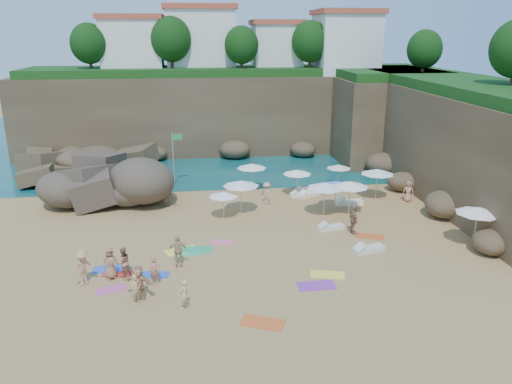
{
  "coord_description": "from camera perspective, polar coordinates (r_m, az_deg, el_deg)",
  "views": [
    {
      "loc": [
        -1.9,
        -28.73,
        12.28
      ],
      "look_at": [
        2.0,
        3.0,
        2.0
      ],
      "focal_mm": 35.0,
      "sensor_mm": 36.0,
      "label": 1
    }
  ],
  "objects": [
    {
      "name": "cliff_corner",
      "position": [
        52.92,
        14.17,
        8.29
      ],
      "size": [
        10.0,
        12.0,
        8.0
      ],
      "primitive_type": "cube",
      "color": "brown",
      "rests_on": "ground"
    },
    {
      "name": "person_stand_0",
      "position": [
        24.57,
        -13.55,
        -10.76
      ],
      "size": [
        0.62,
        0.63,
        1.46
      ],
      "primitive_type": "imported",
      "rotation": [
        0.0,
        0.0,
        0.8
      ],
      "color": "tan",
      "rests_on": "ground"
    },
    {
      "name": "towel_12",
      "position": [
        27.04,
        8.18,
        -9.34
      ],
      "size": [
        1.97,
        1.33,
        0.03
      ],
      "primitive_type": "cube",
      "rotation": [
        0.0,
        0.0,
        -0.26
      ],
      "color": "yellow",
      "rests_on": "ground"
    },
    {
      "name": "towel_11",
      "position": [
        29.52,
        -7.87,
        -6.9
      ],
      "size": [
        1.86,
        1.0,
        0.03
      ],
      "primitive_type": "cube",
      "rotation": [
        0.0,
        0.0,
        0.05
      ],
      "color": "#34B676",
      "rests_on": "ground"
    },
    {
      "name": "marina_masts",
      "position": [
        61.22,
        -20.92,
        7.95
      ],
      "size": [
        3.1,
        0.1,
        6.0
      ],
      "color": "white",
      "rests_on": "ground"
    },
    {
      "name": "lounger_0",
      "position": [
        39.33,
        6.07,
        -0.26
      ],
      "size": [
        1.87,
        1.46,
        0.28
      ],
      "primitive_type": "cube",
      "rotation": [
        0.0,
        0.0,
        0.54
      ],
      "color": "white",
      "rests_on": "ground"
    },
    {
      "name": "person_stand_5",
      "position": [
        37.07,
        -10.25,
        -0.58
      ],
      "size": [
        1.42,
        0.47,
        1.51
      ],
      "primitive_type": "imported",
      "rotation": [
        0.0,
        0.0,
        0.05
      ],
      "color": "#A27951",
      "rests_on": "ground"
    },
    {
      "name": "lounger_2",
      "position": [
        39.85,
        5.76,
        0.02
      ],
      "size": [
        2.14,
        1.21,
        0.32
      ],
      "primitive_type": "cube",
      "rotation": [
        0.0,
        0.0,
        0.28
      ],
      "color": "silver",
      "rests_on": "ground"
    },
    {
      "name": "person_lie_4",
      "position": [
        26.32,
        -11.43,
        -9.95
      ],
      "size": [
        0.7,
        1.5,
        0.35
      ],
      "primitive_type": "imported",
      "rotation": [
        0.0,
        0.0,
        0.12
      ],
      "color": "#BC755E",
      "rests_on": "ground"
    },
    {
      "name": "lounger_5",
      "position": [
        30.14,
        12.77,
        -6.39
      ],
      "size": [
        2.0,
        1.16,
        0.3
      ],
      "primitive_type": "cube",
      "rotation": [
        0.0,
        0.0,
        0.3
      ],
      "color": "silver",
      "rests_on": "ground"
    },
    {
      "name": "flag_pole",
      "position": [
        41.83,
        -9.28,
        4.55
      ],
      "size": [
        0.86,
        0.26,
        4.45
      ],
      "color": "silver",
      "rests_on": "ground"
    },
    {
      "name": "parasol_3",
      "position": [
        34.6,
        7.89,
        0.73
      ],
      "size": [
        2.55,
        2.55,
        2.41
      ],
      "color": "silver",
      "rests_on": "ground"
    },
    {
      "name": "towel_10",
      "position": [
        32.3,
        12.87,
        -4.97
      ],
      "size": [
        1.94,
        1.42,
        0.03
      ],
      "primitive_type": "cube",
      "rotation": [
        0.0,
        0.0,
        -0.35
      ],
      "color": "#D95222",
      "rests_on": "ground"
    },
    {
      "name": "parasol_0",
      "position": [
        38.82,
        4.73,
        2.29
      ],
      "size": [
        2.22,
        2.22,
        2.1
      ],
      "color": "silver",
      "rests_on": "ground"
    },
    {
      "name": "parasol_8",
      "position": [
        35.21,
        10.72,
        0.88
      ],
      "size": [
        2.54,
        2.54,
        2.41
      ],
      "color": "silver",
      "rests_on": "ground"
    },
    {
      "name": "parasol_7",
      "position": [
        38.96,
        13.72,
        2.28
      ],
      "size": [
        2.51,
        2.51,
        2.37
      ],
      "color": "silver",
      "rests_on": "ground"
    },
    {
      "name": "lounger_3",
      "position": [
        32.92,
        8.58,
        -4.03
      ],
      "size": [
        1.8,
        0.89,
        0.27
      ],
      "primitive_type": "cube",
      "rotation": [
        0.0,
        0.0,
        0.19
      ],
      "color": "silver",
      "rests_on": "ground"
    },
    {
      "name": "person_lie_2",
      "position": [
        27.4,
        -16.21,
        -9.04
      ],
      "size": [
        1.24,
        1.83,
        0.45
      ],
      "primitive_type": "imported",
      "rotation": [
        0.0,
        0.0,
        0.27
      ],
      "color": "#9A6E4D",
      "rests_on": "ground"
    },
    {
      "name": "parasol_5",
      "position": [
        33.98,
        -3.76,
        -0.27
      ],
      "size": [
        2.01,
        2.01,
        1.9
      ],
      "color": "silver",
      "rests_on": "ground"
    },
    {
      "name": "parasol_10",
      "position": [
        36.01,
        9.15,
        1.01
      ],
      "size": [
        2.31,
        2.31,
        2.18
      ],
      "color": "silver",
      "rests_on": "ground"
    },
    {
      "name": "rock_promontory",
      "position": [
        47.27,
        -17.86,
        1.89
      ],
      "size": [
        12.0,
        7.0,
        2.0
      ],
      "primitive_type": null,
      "color": "brown",
      "rests_on": "ground"
    },
    {
      "name": "clifftop_trees",
      "position": [
        48.72,
        0.91,
        16.62
      ],
      "size": [
        35.6,
        23.82,
        4.4
      ],
      "color": "#11380F",
      "rests_on": "ground"
    },
    {
      "name": "towel_0",
      "position": [
        27.33,
        -11.58,
        -9.24
      ],
      "size": [
        1.68,
        1.03,
        0.03
      ],
      "primitive_type": "cube",
      "rotation": [
        0.0,
        0.0,
        -0.16
      ],
      "color": "blue",
      "rests_on": "ground"
    },
    {
      "name": "ground",
      "position": [
        31.3,
        -2.98,
        -5.3
      ],
      "size": [
        120.0,
        120.0,
        0.0
      ],
      "primitive_type": "plane",
      "color": "tan",
      "rests_on": "ground"
    },
    {
      "name": "person_lie_3",
      "position": [
        25.21,
        -13.14,
        -11.26
      ],
      "size": [
        2.11,
        2.17,
        0.44
      ],
      "primitive_type": "imported",
      "rotation": [
        0.0,
        0.0,
        -0.44
      ],
      "color": "tan",
      "rests_on": "ground"
    },
    {
      "name": "towel_7",
      "position": [
        27.86,
        -15.52,
        -9.0
      ],
      "size": [
        1.76,
        1.12,
        0.03
      ],
      "primitive_type": "cube",
      "rotation": [
        0.0,
        0.0,
        -0.2
      ],
      "color": "red",
      "rests_on": "ground"
    },
    {
      "name": "person_stand_3",
      "position": [
        32.2,
        11.09,
        -3.13
      ],
      "size": [
        0.54,
        1.14,
        1.9
      ],
      "primitive_type": "imported",
      "rotation": [
        0.0,
        0.0,
        1.65
      ],
      "color": "#936A49",
      "rests_on": "ground"
    },
    {
      "name": "towel_6",
      "position": [
        25.9,
        6.92,
        -10.57
      ],
      "size": [
        1.95,
        1.0,
        0.03
      ],
      "primitive_type": "cube",
      "rotation": [
        0.0,
        0.0,
        0.02
      ],
      "color": "purple",
      "rests_on": "ground"
    },
    {
      "name": "parasol_11",
      "position": [
        32.2,
        24.04,
        -1.94
      ],
      "size": [
        2.59,
        2.59,
        2.45
      ],
      "color": "silver",
      "rests_on": "ground"
    },
    {
      "name": "person_stand_6",
      "position": [
        23.73,
        -8.21,
        -11.51
      ],
      "size": [
        0.61,
        0.63,
        1.45
      ],
      "primitive_type": "imported",
      "rotation": [
        0.0,
        0.0,
        4.02
      ],
      "color": "#DCB67D",
      "rests_on": "ground"
    },
    {
      "name": "parasol_1",
      "position": [
        39.93,
        -0.51,
        2.99
      ],
      "size": [
        2.37,
        2.37,
        2.24
      ],
      "color": "silver",
      "rests_on": "ground"
    },
    {
      "name": "person_lie_0",
      "position": [
        27.21,
        -19.0,
        -9.48
      ],
      "size": [
        2.06,
        2.16,
        0.49
      ],
      "primitive_type": "imported",
      "rotation": [
        0.0,
        0.0,
        0.68
      ],
      "color": "tan",
      "rests_on": "ground"
    },
    {
      "name": "towel_9",
      "position": [
        30.74,
        -3.91,
        -5.74
      ],
      "size": [
        1.62,
        1.2,
        0.03
      ],
      "primitive_type": "cube",
      "rotation": [
        0.0,
        0.0,
        -0.37
      ],
      "color": "#F76081",
      "rests_on": "ground"
    },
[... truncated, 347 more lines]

